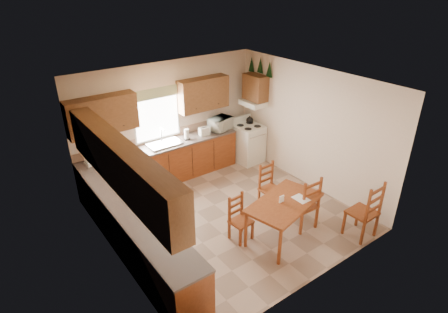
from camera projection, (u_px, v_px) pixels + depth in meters
floor at (227, 215)px, 7.57m from camera, size 4.50×4.50×0.00m
ceiling at (227, 84)px, 6.36m from camera, size 4.50×4.50×0.00m
wall_left at (110, 193)px, 5.77m from camera, size 4.50×4.50×0.00m
wall_right at (310, 128)px, 8.16m from camera, size 4.50×4.50×0.00m
wall_back at (169, 120)px, 8.59m from camera, size 4.50×4.50×0.00m
wall_front at (321, 211)px, 5.34m from camera, size 4.50×4.50×0.00m
lower_cab_back at (163, 164)px, 8.58m from camera, size 3.75×0.60×0.88m
lower_cab_left at (139, 237)px, 6.23m from camera, size 0.60×3.60×0.88m
counter_back at (162, 146)px, 8.37m from camera, size 3.75×0.63×0.04m
counter_left at (136, 215)px, 6.02m from camera, size 0.63×3.60×0.04m
backsplash at (155, 138)px, 8.53m from camera, size 3.75×0.01×0.18m
upper_cab_back_left at (102, 115)px, 7.42m from camera, size 1.41×0.33×0.75m
upper_cab_back_right at (203, 94)px, 8.70m from camera, size 1.25×0.33×0.75m
upper_cab_left at (120, 165)px, 5.53m from camera, size 0.33×3.60×0.75m
upper_cab_stove at (255, 88)px, 9.01m from camera, size 0.33×0.62×0.62m
range_hood at (253, 103)px, 9.16m from camera, size 0.44×0.62×0.12m
window_frame at (157, 115)px, 8.32m from camera, size 1.13×0.02×1.18m
window_pane at (157, 115)px, 8.31m from camera, size 1.05×0.01×1.10m
window_valance at (155, 93)px, 8.07m from camera, size 1.19×0.01×0.24m
sink_basin at (164, 144)px, 8.40m from camera, size 0.75×0.45×0.04m
pine_decal_a at (269, 69)px, 8.64m from camera, size 0.22×0.22×0.36m
pine_decal_b at (260, 65)px, 8.85m from camera, size 0.22×0.22×0.36m
pine_decal_c at (252, 64)px, 9.10m from camera, size 0.22×0.22×0.36m
stove at (248, 144)px, 9.51m from camera, size 0.67×0.69×0.95m
coffeemaker at (90, 156)px, 7.48m from camera, size 0.28×0.30×0.35m
paper_towel at (187, 134)px, 8.61m from camera, size 0.11×0.11×0.25m
toaster at (204, 131)px, 8.85m from camera, size 0.24×0.16×0.19m
microwave at (221, 124)px, 9.12m from camera, size 0.60×0.50×0.31m
dining_table at (283, 219)px, 6.78m from camera, size 1.58×1.13×0.77m
chair_near_left at (303, 202)px, 7.00m from camera, size 0.48×0.46×1.09m
chair_near_right at (363, 209)px, 6.74m from camera, size 0.49×0.47×1.14m
chair_far_left at (241, 219)px, 6.70m from camera, size 0.40×0.38×0.87m
chair_far_right at (271, 187)px, 7.62m from camera, size 0.41×0.39×0.95m
table_paper at (301, 199)px, 6.69m from camera, size 0.22×0.29×0.00m
table_card at (282, 199)px, 6.56m from camera, size 0.10×0.02×0.13m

